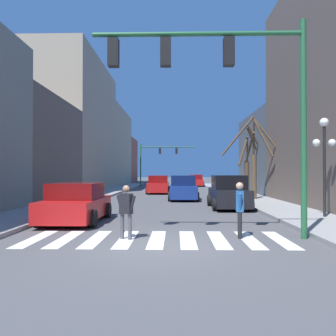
{
  "coord_description": "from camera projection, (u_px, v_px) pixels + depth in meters",
  "views": [
    {
      "loc": [
        0.54,
        -8.62,
        1.97
      ],
      "look_at": [
        -0.17,
        23.22,
        2.38
      ],
      "focal_mm": 35.0,
      "sensor_mm": 36.0,
      "label": 1
    }
  ],
  "objects": [
    {
      "name": "ground_plane",
      "position": [
        155.0,
        247.0,
        8.6
      ],
      "size": [
        240.0,
        240.0,
        0.0
      ],
      "primitive_type": "plane",
      "color": "#4C4C4F"
    },
    {
      "name": "building_row_left",
      "position": [
        79.0,
        141.0,
        37.11
      ],
      "size": [
        6.0,
        66.12,
        13.94
      ],
      "color": "gray",
      "rests_on": "ground_plane"
    },
    {
      "name": "crosswalk_stripes",
      "position": [
        157.0,
        239.0,
        9.6
      ],
      "size": [
        7.65,
        2.6,
        0.01
      ],
      "color": "white",
      "rests_on": "ground_plane"
    },
    {
      "name": "traffic_signal_near",
      "position": [
        226.0,
        77.0,
        9.79
      ],
      "size": [
        6.41,
        0.28,
        6.53
      ],
      "color": "#236038",
      "rests_on": "ground_plane"
    },
    {
      "name": "traffic_signal_far",
      "position": [
        158.0,
        155.0,
        46.17
      ],
      "size": [
        7.89,
        0.28,
        5.93
      ],
      "color": "#236038",
      "rests_on": "ground_plane"
    },
    {
      "name": "street_lamp_right_corner",
      "position": [
        324.0,
        146.0,
        13.44
      ],
      "size": [
        0.95,
        0.36,
        4.06
      ],
      "color": "black",
      "rests_on": "sidewalk_right"
    },
    {
      "name": "car_at_intersection",
      "position": [
        158.0,
        185.0,
        30.61
      ],
      "size": [
        2.12,
        4.61,
        1.67
      ],
      "rotation": [
        0.0,
        0.0,
        -1.57
      ],
      "color": "red",
      "rests_on": "ground_plane"
    },
    {
      "name": "car_driving_away_lane",
      "position": [
        185.0,
        183.0,
        38.11
      ],
      "size": [
        2.11,
        4.58,
        1.55
      ],
      "rotation": [
        0.0,
        0.0,
        1.57
      ],
      "color": "#A38423",
      "rests_on": "ground_plane"
    },
    {
      "name": "car_parked_right_far",
      "position": [
        76.0,
        204.0,
        12.94
      ],
      "size": [
        2.2,
        4.13,
        1.54
      ],
      "rotation": [
        0.0,
        0.0,
        1.57
      ],
      "color": "red",
      "rests_on": "ground_plane"
    },
    {
      "name": "car_parked_left_far",
      "position": [
        183.0,
        188.0,
        23.57
      ],
      "size": [
        2.09,
        4.77,
        1.74
      ],
      "rotation": [
        0.0,
        0.0,
        1.57
      ],
      "color": "navy",
      "rests_on": "ground_plane"
    },
    {
      "name": "car_driving_toward_lane",
      "position": [
        196.0,
        181.0,
        45.99
      ],
      "size": [
        2.09,
        4.48,
        1.64
      ],
      "rotation": [
        0.0,
        0.0,
        1.57
      ],
      "color": "red",
      "rests_on": "ground_plane"
    },
    {
      "name": "car_parked_right_mid",
      "position": [
        229.0,
        193.0,
        17.85
      ],
      "size": [
        2.05,
        4.16,
        1.81
      ],
      "rotation": [
        0.0,
        0.0,
        1.57
      ],
      "color": "black",
      "rests_on": "ground_plane"
    },
    {
      "name": "pedestrian_on_left_sidewalk",
      "position": [
        126.0,
        207.0,
        9.61
      ],
      "size": [
        0.64,
        0.38,
        1.59
      ],
      "rotation": [
        0.0,
        0.0,
        2.67
      ],
      "color": "#4C4C51",
      "rests_on": "ground_plane"
    },
    {
      "name": "pedestrian_waiting_at_curb",
      "position": [
        240.0,
        205.0,
        9.84
      ],
      "size": [
        0.27,
        0.72,
        1.67
      ],
      "rotation": [
        0.0,
        0.0,
        4.57
      ],
      "color": "black",
      "rests_on": "ground_plane"
    },
    {
      "name": "street_tree_left_mid",
      "position": [
        254.0,
        159.0,
        22.7
      ],
      "size": [
        4.3,
        2.38,
        5.72
      ],
      "color": "brown",
      "rests_on": "sidewalk_right"
    },
    {
      "name": "street_tree_left_near",
      "position": [
        249.0,
        165.0,
        26.81
      ],
      "size": [
        2.93,
        2.61,
        5.82
      ],
      "color": "#473828",
      "rests_on": "sidewalk_right"
    }
  ]
}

